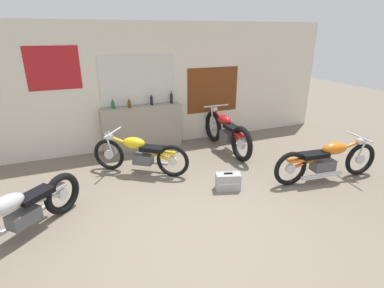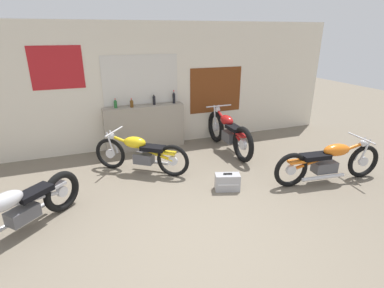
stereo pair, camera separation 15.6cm
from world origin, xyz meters
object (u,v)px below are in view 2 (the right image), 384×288
bottle_left_center (132,103)px  bottle_right_center (174,97)px  motorcycle_silver (17,211)px  motorcycle_orange (329,161)px  bottle_leftmost (115,104)px  bottle_center (154,100)px  motorcycle_yellow (141,153)px  hard_case_silver (227,182)px  motorcycle_red (228,132)px

bottle_left_center → bottle_right_center: bearing=3.8°
bottle_left_center → motorcycle_silver: (-1.99, -2.60, -0.71)m
bottle_left_center → motorcycle_silver: bottle_left_center is taller
motorcycle_orange → bottle_leftmost: bearing=139.4°
bottle_leftmost → bottle_center: (0.86, 0.01, 0.02)m
bottle_center → bottle_right_center: bearing=-1.1°
bottle_left_center → motorcycle_yellow: bearing=-94.2°
bottle_leftmost → motorcycle_yellow: bearing=-78.9°
hard_case_silver → bottle_leftmost: bearing=121.0°
bottle_leftmost → motorcycle_red: (2.34, -0.86, -0.66)m
bottle_right_center → motorcycle_yellow: bottle_right_center is taller
bottle_center → bottle_leftmost: bearing=-179.1°
hard_case_silver → motorcycle_red: bearing=62.9°
bottle_right_center → motorcycle_red: bearing=-40.6°
motorcycle_yellow → hard_case_silver: (1.25, -1.22, -0.25)m
motorcycle_silver → bottle_leftmost: bearing=58.2°
bottle_leftmost → bottle_right_center: (1.34, 0.00, 0.04)m
bottle_center → hard_case_silver: bearing=-75.7°
bottle_left_center → motorcycle_orange: bearing=-43.0°
bottle_left_center → bottle_right_center: 1.00m
hard_case_silver → motorcycle_orange: bearing=-11.0°
motorcycle_red → motorcycle_silver: 4.38m
motorcycle_yellow → motorcycle_silver: bearing=-144.1°
motorcycle_silver → bottle_center: bearing=46.8°
bottle_left_center → bottle_right_center: (0.99, 0.07, 0.05)m
bottle_right_center → motorcycle_yellow: (-1.08, -1.29, -0.74)m
motorcycle_red → motorcycle_silver: (-3.99, -1.80, -0.05)m
bottle_right_center → motorcycle_silver: 4.07m
motorcycle_orange → bottle_left_center: bearing=137.0°
bottle_right_center → motorcycle_silver: (-2.99, -2.67, -0.76)m
bottle_center → motorcycle_silver: 3.75m
bottle_left_center → motorcycle_yellow: size_ratio=0.12×
bottle_right_center → motorcycle_orange: (2.00, -2.86, -0.74)m
bottle_left_center → motorcycle_red: (2.00, -0.80, -0.66)m
motorcycle_yellow → hard_case_silver: 1.76m
bottle_leftmost → hard_case_silver: 3.07m
bottle_leftmost → motorcycle_red: bottle_leftmost is taller
hard_case_silver → motorcycle_yellow: bearing=135.8°
motorcycle_red → bottle_center: bearing=149.4°
bottle_leftmost → motorcycle_red: size_ratio=0.10×
motorcycle_silver → motorcycle_orange: size_ratio=0.74×
bottle_left_center → motorcycle_orange: 4.15m
motorcycle_yellow → motorcycle_silver: motorcycle_yellow is taller
bottle_center → motorcycle_red: size_ratio=0.13×
bottle_left_center → hard_case_silver: 2.86m
bottle_right_center → motorcycle_silver: bottle_right_center is taller
bottle_center → motorcycle_orange: bottle_center is taller
bottle_center → motorcycle_yellow: bottle_center is taller
bottle_leftmost → motorcycle_yellow: 1.48m
motorcycle_red → bottle_left_center: bearing=158.3°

